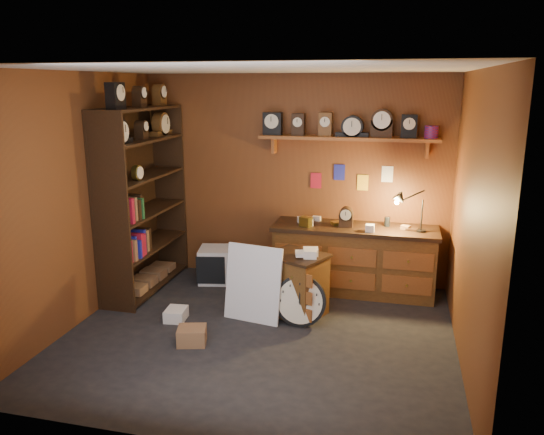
{
  "coord_description": "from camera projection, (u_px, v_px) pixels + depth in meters",
  "views": [
    {
      "loc": [
        1.34,
        -4.93,
        2.57
      ],
      "look_at": [
        0.06,
        0.35,
        1.2
      ],
      "focal_mm": 35.0,
      "sensor_mm": 36.0,
      "label": 1
    }
  ],
  "objects": [
    {
      "name": "big_round_clock",
      "position": [
        300.0,
        301.0,
        5.76
      ],
      "size": [
        0.56,
        0.18,
        0.56
      ],
      "color": "black",
      "rests_on": "ground"
    },
    {
      "name": "low_cabinet",
      "position": [
        296.0,
        282.0,
        6.01
      ],
      "size": [
        0.79,
        0.74,
        0.8
      ],
      "rotation": [
        0.0,
        0.0,
        -0.43
      ],
      "color": "brown",
      "rests_on": "ground"
    },
    {
      "name": "floor_box_a",
      "position": [
        192.0,
        336.0,
        5.37
      ],
      "size": [
        0.34,
        0.31,
        0.17
      ],
      "primitive_type": "cube",
      "rotation": [
        0.0,
        0.0,
        0.27
      ],
      "color": "brown",
      "rests_on": "ground"
    },
    {
      "name": "mini_fridge",
      "position": [
        216.0,
        265.0,
        7.05
      ],
      "size": [
        0.52,
        0.54,
        0.46
      ],
      "rotation": [
        0.0,
        0.0,
        0.2
      ],
      "color": "silver",
      "rests_on": "ground"
    },
    {
      "name": "floor_box_c",
      "position": [
        265.0,
        286.0,
        6.67
      ],
      "size": [
        0.32,
        0.3,
        0.19
      ],
      "primitive_type": "cube",
      "rotation": [
        0.0,
        0.0,
        0.41
      ],
      "color": "brown",
      "rests_on": "ground"
    },
    {
      "name": "floor",
      "position": [
        259.0,
        335.0,
        5.58
      ],
      "size": [
        4.0,
        4.0,
        0.0
      ],
      "primitive_type": "plane",
      "color": "black",
      "rests_on": "ground"
    },
    {
      "name": "workbench",
      "position": [
        354.0,
        256.0,
        6.66
      ],
      "size": [
        2.03,
        0.66,
        1.36
      ],
      "color": "brown",
      "rests_on": "ground"
    },
    {
      "name": "floor_box_b",
      "position": [
        176.0,
        314.0,
        5.92
      ],
      "size": [
        0.24,
        0.28,
        0.13
      ],
      "primitive_type": "cube",
      "rotation": [
        0.0,
        0.0,
        0.09
      ],
      "color": "white",
      "rests_on": "ground"
    },
    {
      "name": "white_panel",
      "position": [
        253.0,
        319.0,
        5.96
      ],
      "size": [
        0.68,
        0.29,
        0.86
      ],
      "primitive_type": "cube",
      "rotation": [
        -0.17,
        0.0,
        -0.17
      ],
      "color": "silver",
      "rests_on": "ground"
    },
    {
      "name": "shelving_unit",
      "position": [
        140.0,
        192.0,
        6.61
      ],
      "size": [
        0.47,
        1.6,
        2.58
      ],
      "color": "black",
      "rests_on": "ground"
    },
    {
      "name": "room_shell",
      "position": [
        265.0,
        172.0,
        5.25
      ],
      "size": [
        4.02,
        3.62,
        2.71
      ],
      "color": "brown",
      "rests_on": "ground"
    }
  ]
}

